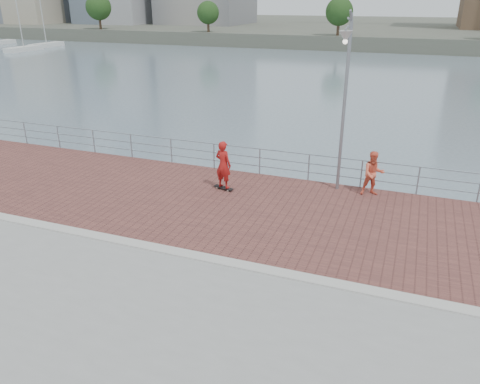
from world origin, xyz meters
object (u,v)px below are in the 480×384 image
(guardrail, at_px, (284,161))
(bystander, at_px, (373,173))
(skateboarder, at_px, (223,165))
(street_lamp, at_px, (345,75))

(guardrail, height_order, bystander, bystander)
(guardrail, distance_m, bystander, 3.61)
(skateboarder, distance_m, bystander, 5.53)
(skateboarder, xyz_separation_m, bystander, (5.32, 1.50, -0.17))
(guardrail, bearing_deg, street_lamp, -22.62)
(bystander, bearing_deg, guardrail, 150.05)
(guardrail, relative_size, skateboarder, 21.39)
(street_lamp, relative_size, bystander, 3.70)
(guardrail, xyz_separation_m, skateboarder, (-1.76, -2.11, 0.33))
(guardrail, distance_m, street_lamp, 4.42)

